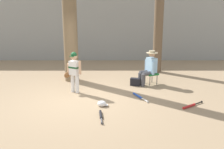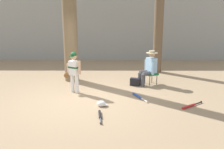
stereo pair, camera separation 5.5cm
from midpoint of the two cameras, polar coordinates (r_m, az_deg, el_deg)
name	(u,v)px [view 1 (the left image)]	position (r m, az deg, el deg)	size (l,w,h in m)	color
ground_plane	(80,100)	(7.48, -7.39, -5.78)	(60.00, 60.00, 0.00)	#937A5B
concrete_back_wall	(94,30)	(13.29, -4.26, 10.05)	(18.00, 0.36, 3.16)	gray
tree_near_player	(69,14)	(9.27, -9.85, 13.26)	(0.77, 0.77, 5.61)	brown
tree_behind_spectator	(158,16)	(10.69, 10.26, 12.78)	(0.54, 0.54, 5.15)	brown
young_ballplayer	(73,70)	(8.02, -8.92, 1.09)	(0.61, 0.37, 1.31)	white
folding_stool	(151,74)	(9.02, 8.54, 0.09)	(0.54, 0.54, 0.41)	#196B2D
seated_spectator	(149,67)	(8.90, 8.08, 1.74)	(0.67, 0.56, 1.20)	#47474C
handbag_beside_stool	(135,82)	(8.84, 4.98, -1.66)	(0.34, 0.18, 0.26)	black
bat_black_composite	(100,115)	(6.32, -2.90, -9.21)	(0.13, 0.73, 0.07)	black
bat_red_barrel	(190,106)	(7.24, 16.98, -6.73)	(0.70, 0.54, 0.07)	red
bat_blue_youth	(138,96)	(7.68, 5.72, -4.92)	(0.40, 0.78, 0.07)	#2347AD
batting_helmet_white	(101,104)	(6.96, -2.64, -6.60)	(0.29, 0.22, 0.17)	silver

